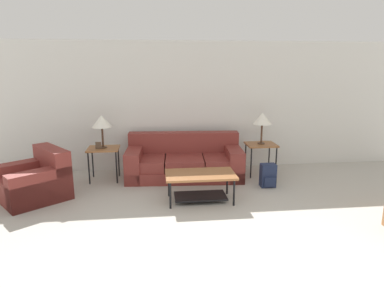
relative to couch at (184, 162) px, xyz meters
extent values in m
cube|color=silver|center=(0.11, 0.61, 1.01)|extent=(9.08, 0.06, 2.60)
cube|color=maroon|center=(0.00, -0.05, -0.18)|extent=(2.24, 1.12, 0.22)
cube|color=maroon|center=(-0.73, -0.03, 0.03)|extent=(0.76, 0.93, 0.20)
cube|color=maroon|center=(0.00, -0.07, 0.03)|extent=(0.76, 0.93, 0.20)
cube|color=maroon|center=(0.72, -0.12, 0.03)|extent=(0.76, 0.93, 0.20)
cube|color=maroon|center=(0.02, 0.31, 0.33)|extent=(2.20, 0.40, 0.40)
cube|color=maroon|center=(-0.95, 0.01, 0.00)|extent=(0.34, 1.00, 0.58)
cube|color=maroon|center=(0.95, -0.11, 0.00)|extent=(0.34, 1.00, 0.58)
cube|color=maroon|center=(-2.54, -0.87, -0.09)|extent=(1.32, 1.32, 0.40)
cube|color=maroon|center=(-2.27, -0.66, 0.31)|extent=(0.78, 0.90, 0.40)
cube|color=maroon|center=(-2.75, -0.60, -0.01)|extent=(0.91, 0.79, 0.56)
cube|color=maroon|center=(-2.33, -1.14, -0.01)|extent=(0.91, 0.79, 0.56)
cube|color=#935B33|center=(0.15, -1.26, 0.15)|extent=(1.10, 0.62, 0.04)
cylinder|color=black|center=(-0.34, -1.51, -0.08)|extent=(0.03, 0.03, 0.42)
cylinder|color=black|center=(0.64, -1.51, -0.08)|extent=(0.03, 0.03, 0.42)
cylinder|color=black|center=(-0.34, -1.00, -0.08)|extent=(0.03, 0.03, 0.42)
cylinder|color=black|center=(0.64, -1.00, -0.08)|extent=(0.03, 0.03, 0.42)
cube|color=black|center=(0.15, -1.26, -0.21)|extent=(0.83, 0.44, 0.02)
cube|color=#935B33|center=(-1.51, -0.05, 0.32)|extent=(0.57, 0.49, 0.03)
cylinder|color=black|center=(-1.76, -0.25, 0.01)|extent=(0.03, 0.03, 0.60)
cylinder|color=black|center=(-1.27, -0.25, 0.01)|extent=(0.03, 0.03, 0.60)
cylinder|color=black|center=(-1.76, 0.16, 0.01)|extent=(0.03, 0.03, 0.60)
cylinder|color=black|center=(-1.27, 0.16, 0.01)|extent=(0.03, 0.03, 0.60)
cube|color=#935B33|center=(1.51, -0.05, 0.32)|extent=(0.57, 0.49, 0.03)
cylinder|color=black|center=(1.26, -0.25, 0.01)|extent=(0.03, 0.03, 0.60)
cylinder|color=black|center=(1.75, -0.25, 0.01)|extent=(0.03, 0.03, 0.60)
cylinder|color=black|center=(1.26, 0.16, 0.01)|extent=(0.03, 0.03, 0.60)
cylinder|color=black|center=(1.75, 0.16, 0.01)|extent=(0.03, 0.03, 0.60)
cylinder|color=#472D1E|center=(-1.51, -0.05, 0.35)|extent=(0.14, 0.14, 0.02)
cylinder|color=#472D1E|center=(-1.51, -0.05, 0.54)|extent=(0.04, 0.04, 0.37)
cone|color=white|center=(-1.51, -0.05, 0.84)|extent=(0.36, 0.36, 0.22)
cylinder|color=#472D1E|center=(1.51, -0.05, 0.35)|extent=(0.14, 0.14, 0.02)
cylinder|color=#472D1E|center=(1.51, -0.05, 0.54)|extent=(0.04, 0.04, 0.37)
cone|color=white|center=(1.51, -0.05, 0.84)|extent=(0.36, 0.36, 0.22)
cube|color=#1E2847|center=(1.44, -0.73, -0.08)|extent=(0.26, 0.18, 0.42)
cube|color=#1E2847|center=(1.44, -0.84, -0.17)|extent=(0.20, 0.05, 0.17)
cylinder|color=#1E2847|center=(1.36, -0.62, -0.06)|extent=(0.02, 0.02, 0.31)
cylinder|color=#1E2847|center=(1.51, -0.62, -0.06)|extent=(0.02, 0.02, 0.31)
cube|color=#4C3828|center=(-1.59, -0.12, 0.40)|extent=(0.10, 0.04, 0.13)
camera|label=1|loc=(-0.55, -6.36, 1.85)|focal=32.00mm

